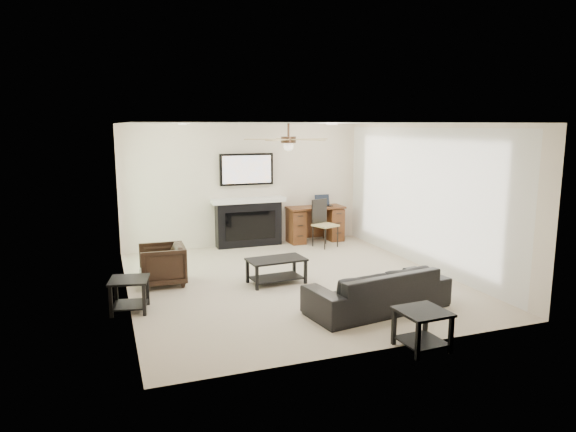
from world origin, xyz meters
name	(u,v)px	position (x,y,z in m)	size (l,w,h in m)	color
room_shell	(300,176)	(0.19, 0.08, 1.68)	(5.50, 5.54, 2.52)	#BCAA97
sofa	(378,289)	(0.65, -1.63, 0.29)	(1.97, 0.77, 0.58)	black
armchair	(162,265)	(-1.95, 0.52, 0.32)	(0.68, 0.70, 0.63)	black
coffee_table	(276,271)	(-0.25, -0.03, 0.20)	(0.90, 0.50, 0.40)	black
end_table_near	(422,330)	(0.50, -2.88, 0.23)	(0.52, 0.52, 0.45)	black
end_table_left	(130,295)	(-2.50, -0.53, 0.23)	(0.50, 0.50, 0.45)	black
fireplace_unit	(249,200)	(0.04, 2.58, 0.95)	(1.52, 0.34, 1.91)	black
desk	(315,224)	(1.49, 2.52, 0.38)	(1.22, 0.56, 0.76)	#3E200F
desk_chair	(325,224)	(1.49, 1.97, 0.48)	(0.42, 0.44, 0.97)	black
laptop	(324,201)	(1.69, 2.50, 0.88)	(0.33, 0.24, 0.23)	black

